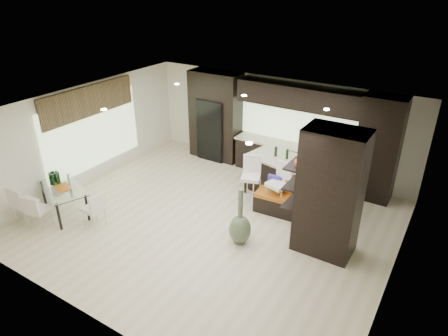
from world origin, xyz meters
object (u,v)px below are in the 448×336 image
Objects in this scene: stool_right at (306,202)px; chair_near at (39,212)px; stool_left at (250,186)px; chair_far at (25,205)px; bench at (282,204)px; kitchen_island at (291,180)px; chair_end at (94,211)px; dining_table at (65,201)px; stool_mid at (277,193)px; floor_vase at (240,217)px.

stool_right reaches higher than chair_near.
stool_left reaches higher than chair_far.
bench is at bearing 23.09° from chair_near.
kitchen_island is at bearing 95.94° from bench.
bench is 1.69× the size of chair_end.
chair_far reaches higher than chair_near.
dining_table is (-4.32, -3.61, -0.16)m from kitchen_island.
dining_table is at bearing -152.50° from bench.
stool_right reaches higher than chair_end.
chair_far is at bearing -158.79° from stool_left.
bench is 5.25m from dining_table.
stool_left reaches higher than stool_right.
stool_left is 4.98m from chair_near.
stool_right is at bearing -19.40° from stool_left.
stool_left is at bearing -40.75° from chair_end.
stool_mid is at bearing 24.09° from chair_near.
floor_vase is at bearing -88.74° from stool_left.
stool_mid is 1.30× the size of chair_near.
chair_end is (1.01, 0.70, -0.01)m from chair_near.
stool_left reaches higher than chair_near.
chair_near is at bearing -125.06° from stool_mid.
kitchen_island is at bearing 61.32° from dining_table.
chair_near is at bearing -146.45° from bench.
kitchen_island is 2.74× the size of chair_far.
stool_mid is 1.18× the size of chair_far.
chair_end is (1.01, 0.00, 0.05)m from dining_table.
stool_left is at bearing 59.14° from dining_table.
chair_far is (-4.76, -4.33, -0.06)m from kitchen_island.
bench is at bearing 53.10° from dining_table.
chair_far is (-0.45, -0.02, 0.04)m from chair_near.
chair_near is (0.00, -0.70, 0.05)m from dining_table.
bench is 6.02m from chair_far.
floor_vase is at bearing -66.93° from chair_end.
kitchen_island is at bearing 39.03° from chair_far.
dining_table is (-3.58, -2.76, -0.16)m from stool_left.
kitchen_island is 0.85m from stool_mid.
dining_table is at bearing -127.92° from kitchen_island.
stool_mid reaches higher than kitchen_island.
kitchen_island reaches higher than chair_near.
dining_table is (-5.06, -2.77, -0.15)m from stool_right.
bench is 1.62m from floor_vase.
kitchen_island is 3.06× the size of chair_end.
chair_far is (-4.92, -3.47, 0.18)m from bench.
bench is 5.65m from chair_near.
kitchen_island is at bearing 29.04° from stool_left.
kitchen_island is 5.63m from dining_table.
chair_end is at bearing -120.32° from kitchen_island.
stool_mid reaches higher than chair_near.
floor_vase reaches higher than chair_end.
stool_mid is 5.53m from chair_near.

